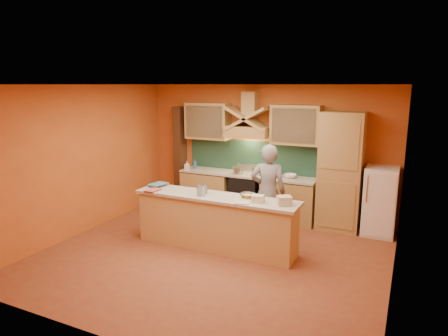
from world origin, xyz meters
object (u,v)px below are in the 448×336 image
at_px(fridge, 380,201).
at_px(mixing_bowl, 248,195).
at_px(kitchen_scale, 202,189).
at_px(person, 268,192).
at_px(stove, 246,195).

xyz_separation_m(fridge, mixing_bowl, (-1.97, -1.75, 0.33)).
bearing_deg(kitchen_scale, mixing_bowl, -18.49).
height_order(fridge, mixing_bowl, fridge).
height_order(fridge, kitchen_scale, fridge).
xyz_separation_m(person, mixing_bowl, (-0.13, -0.67, 0.09)).
bearing_deg(kitchen_scale, fridge, 11.39).
relative_size(stove, person, 0.51).
xyz_separation_m(stove, kitchen_scale, (-0.13, -1.78, 0.55)).
bearing_deg(person, fridge, -162.04).
xyz_separation_m(stove, fridge, (2.70, 0.00, 0.20)).
bearing_deg(person, stove, -63.96).
distance_m(stove, mixing_bowl, 1.97).
distance_m(kitchen_scale, mixing_bowl, 0.86).
relative_size(person, mixing_bowl, 7.02).
height_order(kitchen_scale, mixing_bowl, kitchen_scale).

